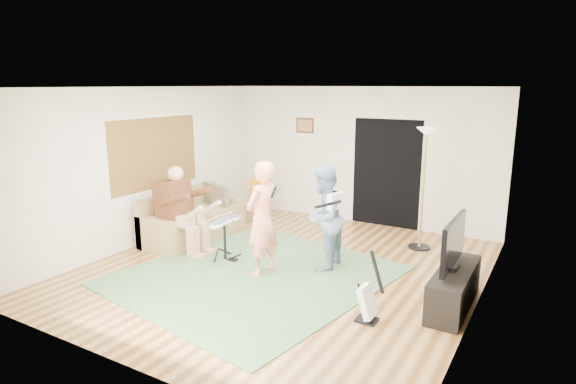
% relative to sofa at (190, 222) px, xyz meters
% --- Properties ---
extents(floor, '(6.00, 6.00, 0.00)m').
position_rel_sofa_xyz_m(floor, '(2.29, -0.52, -0.28)').
color(floor, brown).
rests_on(floor, ground).
extents(walls, '(5.50, 6.00, 2.70)m').
position_rel_sofa_xyz_m(walls, '(2.29, -0.52, 1.07)').
color(walls, silver).
rests_on(walls, floor).
extents(ceiling, '(6.00, 6.00, 0.00)m').
position_rel_sofa_xyz_m(ceiling, '(2.29, -0.52, 2.42)').
color(ceiling, white).
rests_on(ceiling, walls).
extents(window_blinds, '(0.00, 2.05, 2.05)m').
position_rel_sofa_xyz_m(window_blinds, '(-0.45, -0.32, 1.27)').
color(window_blinds, brown).
rests_on(window_blinds, walls).
extents(doorway, '(2.10, 0.00, 2.10)m').
position_rel_sofa_xyz_m(doorway, '(2.84, 2.47, 0.77)').
color(doorway, black).
rests_on(doorway, walls).
extents(picture_frame, '(0.42, 0.03, 0.32)m').
position_rel_sofa_xyz_m(picture_frame, '(1.04, 2.47, 1.62)').
color(picture_frame, '#3F2314').
rests_on(picture_frame, walls).
extents(area_rug, '(3.89, 4.10, 0.02)m').
position_rel_sofa_xyz_m(area_rug, '(2.07, -0.96, -0.27)').
color(area_rug, '#44683F').
rests_on(area_rug, floor).
extents(sofa, '(0.84, 2.04, 0.83)m').
position_rel_sofa_xyz_m(sofa, '(0.00, 0.00, 0.00)').
color(sofa, '#A28551').
rests_on(sofa, floor).
extents(drummer, '(0.93, 0.52, 1.43)m').
position_rel_sofa_xyz_m(drummer, '(0.43, -0.65, 0.28)').
color(drummer, '#572D18').
rests_on(drummer, sofa).
extents(drum_kit, '(0.37, 0.66, 0.68)m').
position_rel_sofa_xyz_m(drum_kit, '(1.29, -0.65, 0.02)').
color(drum_kit, black).
rests_on(drum_kit, floor).
extents(singer, '(0.46, 0.65, 1.68)m').
position_rel_sofa_xyz_m(singer, '(2.11, -0.82, 0.57)').
color(singer, '#FF8A6E').
rests_on(singer, floor).
extents(microphone, '(0.06, 0.06, 0.24)m').
position_rel_sofa_xyz_m(microphone, '(2.31, -0.82, 0.98)').
color(microphone, black).
rests_on(microphone, singer).
extents(guitarist, '(0.66, 0.81, 1.58)m').
position_rel_sofa_xyz_m(guitarist, '(2.79, -0.18, 0.51)').
color(guitarist, '#748AA9').
rests_on(guitarist, floor).
extents(guitar_held, '(0.29, 0.61, 0.26)m').
position_rel_sofa_xyz_m(guitar_held, '(2.99, -0.18, 0.80)').
color(guitar_held, white).
rests_on(guitar_held, guitarist).
extents(guitar_spare, '(0.32, 0.29, 0.89)m').
position_rel_sofa_xyz_m(guitar_spare, '(4.00, -1.44, -0.02)').
color(guitar_spare, black).
rests_on(guitar_spare, floor).
extents(torchiere_lamp, '(0.37, 0.37, 2.06)m').
position_rel_sofa_xyz_m(torchiere_lamp, '(3.82, 1.47, 1.13)').
color(torchiere_lamp, black).
rests_on(torchiere_lamp, floor).
extents(dining_chair, '(0.40, 0.42, 0.87)m').
position_rel_sofa_xyz_m(dining_chair, '(0.52, 1.37, 0.04)').
color(dining_chair, '#CCB084').
rests_on(dining_chair, floor).
extents(tv_cabinet, '(0.40, 1.40, 0.50)m').
position_rel_sofa_xyz_m(tv_cabinet, '(4.79, -0.54, -0.03)').
color(tv_cabinet, black).
rests_on(tv_cabinet, floor).
extents(television, '(0.06, 1.09, 0.60)m').
position_rel_sofa_xyz_m(television, '(4.74, -0.54, 0.57)').
color(television, black).
rests_on(television, tv_cabinet).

